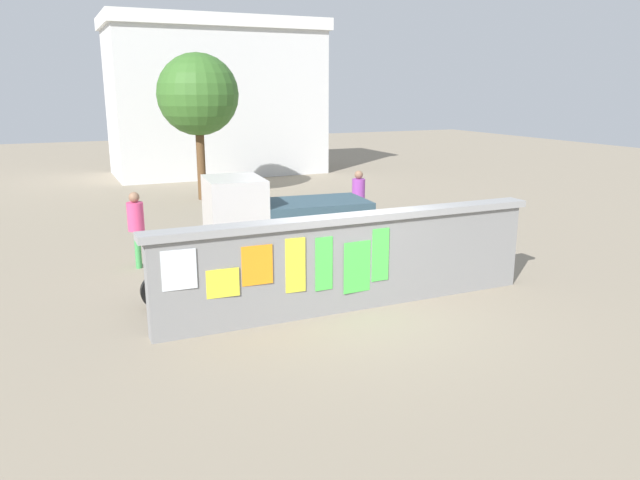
% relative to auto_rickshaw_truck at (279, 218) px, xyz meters
% --- Properties ---
extents(ground, '(60.00, 60.00, 0.00)m').
position_rel_auto_rickshaw_truck_xyz_m(ground, '(-0.01, 4.41, -0.90)').
color(ground, gray).
extents(poster_wall, '(7.07, 0.42, 1.66)m').
position_rel_auto_rickshaw_truck_xyz_m(poster_wall, '(-0.02, -3.59, -0.04)').
color(poster_wall, gray).
rests_on(poster_wall, ground).
extents(auto_rickshaw_truck, '(3.73, 1.83, 1.85)m').
position_rel_auto_rickshaw_truck_xyz_m(auto_rickshaw_truck, '(0.00, 0.00, 0.00)').
color(auto_rickshaw_truck, black).
rests_on(auto_rickshaw_truck, ground).
extents(motorcycle, '(1.90, 0.56, 0.87)m').
position_rel_auto_rickshaw_truck_xyz_m(motorcycle, '(-2.46, -2.17, -0.44)').
color(motorcycle, black).
rests_on(motorcycle, ground).
extents(person_walking, '(0.40, 0.40, 1.62)m').
position_rel_auto_rickshaw_truck_xyz_m(person_walking, '(-3.02, 0.51, 0.09)').
color(person_walking, '#3F994C').
rests_on(person_walking, ground).
extents(person_bystander, '(0.46, 0.46, 1.62)m').
position_rel_auto_rickshaw_truck_xyz_m(person_bystander, '(2.82, 1.57, 0.09)').
color(person_bystander, '#D83F72').
rests_on(person_bystander, ground).
extents(tree_roadside, '(2.69, 2.69, 4.86)m').
position_rel_auto_rickshaw_truck_xyz_m(tree_roadside, '(0.17, 8.00, 2.59)').
color(tree_roadside, brown).
rests_on(tree_roadside, ground).
extents(building_background, '(9.19, 4.60, 6.59)m').
position_rel_auto_rickshaw_truck_xyz_m(building_background, '(2.47, 14.33, 2.42)').
color(building_background, silver).
rests_on(building_background, ground).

